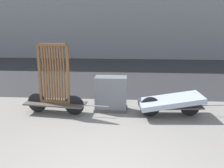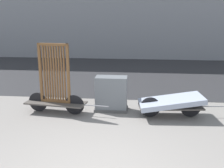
{
  "view_description": "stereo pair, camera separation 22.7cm",
  "coord_description": "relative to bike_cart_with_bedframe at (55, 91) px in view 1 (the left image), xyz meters",
  "views": [
    {
      "loc": [
        0.48,
        -3.96,
        2.77
      ],
      "look_at": [
        0.0,
        3.07,
        0.91
      ],
      "focal_mm": 42.0,
      "sensor_mm": 36.0,
      "label": 1
    },
    {
      "loc": [
        0.7,
        -3.94,
        2.77
      ],
      "look_at": [
        0.0,
        3.07,
        0.91
      ],
      "focal_mm": 42.0,
      "sensor_mm": 36.0,
      "label": 2
    }
  ],
  "objects": [
    {
      "name": "bike_cart_with_mattress",
      "position": [
        3.28,
        0.0,
        -0.27
      ],
      "size": [
        2.48,
        1.05,
        0.64
      ],
      "rotation": [
        0.0,
        0.0,
        0.11
      ],
      "color": "#4C4742",
      "rests_on": "ground_plane"
    },
    {
      "name": "bike_cart_with_bedframe",
      "position": [
        0.0,
        0.0,
        0.0
      ],
      "size": [
        2.47,
        0.79,
        2.03
      ],
      "rotation": [
        0.0,
        0.0,
        -0.12
      ],
      "color": "#4C4742",
      "rests_on": "ground_plane"
    },
    {
      "name": "utility_cabinet",
      "position": [
        1.58,
        0.37,
        -0.21
      ],
      "size": [
        0.98,
        0.53,
        1.03
      ],
      "color": "#4C4C4C",
      "rests_on": "ground_plane"
    },
    {
      "name": "road_strip",
      "position": [
        1.63,
        5.66,
        -0.68
      ],
      "size": [
        56.0,
        8.49,
        0.01
      ],
      "color": "#2D2D30",
      "rests_on": "ground_plane"
    }
  ]
}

